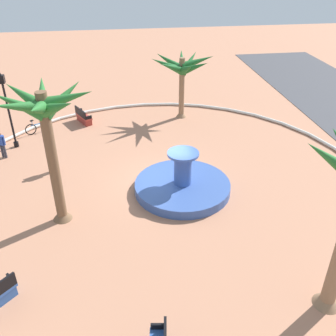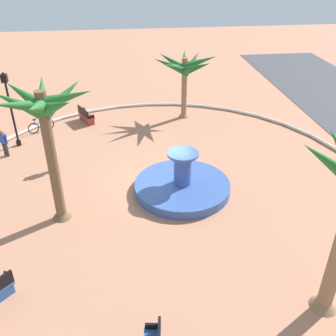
# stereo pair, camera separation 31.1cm
# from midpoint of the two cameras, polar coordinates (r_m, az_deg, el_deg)

# --- Properties ---
(ground_plane) EXTENTS (80.00, 80.00, 0.00)m
(ground_plane) POSITION_cam_midpoint_polar(r_m,az_deg,el_deg) (19.04, -1.37, -2.27)
(ground_plane) COLOR tan
(plaza_curb) EXTENTS (21.41, 21.41, 0.20)m
(plaza_curb) POSITION_cam_midpoint_polar(r_m,az_deg,el_deg) (18.99, -1.37, -2.02)
(plaza_curb) COLOR silver
(plaza_curb) RESTS_ON ground
(fountain) EXTENTS (4.61, 4.61, 2.12)m
(fountain) POSITION_cam_midpoint_polar(r_m,az_deg,el_deg) (18.31, 1.69, -2.63)
(fountain) COLOR #38569E
(fountain) RESTS_ON ground
(palm_tree_near_fountain) EXTENTS (3.85, 3.81, 6.04)m
(palm_tree_near_fountain) POSITION_cam_midpoint_polar(r_m,az_deg,el_deg) (15.04, -18.64, 6.92)
(palm_tree_near_fountain) COLOR brown
(palm_tree_near_fountain) RESTS_ON ground
(palm_tree_by_curb) EXTENTS (4.23, 4.26, 4.33)m
(palm_tree_by_curb) POSITION_cam_midpoint_polar(r_m,az_deg,el_deg) (25.42, 1.77, 14.77)
(palm_tree_by_curb) COLOR #8E6B4C
(palm_tree_by_curb) RESTS_ON ground
(bench_north) EXTENTS (1.65, 1.17, 1.00)m
(bench_north) POSITION_cam_midpoint_polar(r_m,az_deg,el_deg) (26.14, -12.91, 7.39)
(bench_north) COLOR #B73D33
(bench_north) RESTS_ON ground
(lamppost) EXTENTS (0.32, 0.32, 4.45)m
(lamppost) POSITION_cam_midpoint_polar(r_m,az_deg,el_deg) (23.25, -23.37, 8.67)
(lamppost) COLOR black
(lamppost) RESTS_ON ground
(bicycle_red_frame) EXTENTS (0.92, 1.52, 0.94)m
(bicycle_red_frame) POSITION_cam_midpoint_polar(r_m,az_deg,el_deg) (25.43, -19.25, 5.83)
(bicycle_red_frame) COLOR black
(bicycle_red_frame) RESTS_ON ground
(person_cyclist_helmet) EXTENTS (0.33, 0.48, 1.60)m
(person_cyclist_helmet) POSITION_cam_midpoint_polar(r_m,az_deg,el_deg) (22.88, -24.10, 3.42)
(person_cyclist_helmet) COLOR #33333D
(person_cyclist_helmet) RESTS_ON ground
(person_cyclist_photo) EXTENTS (0.32, 0.49, 1.62)m
(person_cyclist_photo) POSITION_cam_midpoint_polar(r_m,az_deg,el_deg) (20.52, -17.46, 1.73)
(person_cyclist_photo) COLOR #33333D
(person_cyclist_photo) RESTS_ON ground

